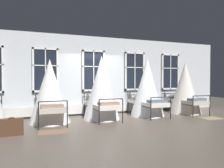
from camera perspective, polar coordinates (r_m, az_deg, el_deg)
name	(u,v)px	position (r m, az deg, el deg)	size (l,w,h in m)	color
ground	(104,120)	(7.85, -2.08, -9.35)	(23.14, 23.14, 0.00)	brown
back_wall_with_windows	(93,75)	(9.04, -5.04, 2.25)	(12.57, 0.10, 3.20)	silver
window_bank	(94,90)	(8.94, -4.81, -1.68)	(8.49, 0.10, 2.56)	black
cot_second	(50,92)	(7.52, -15.94, -2.05)	(1.33, 1.98, 2.11)	black
cot_third	(102,89)	(7.91, -2.75, -1.21)	(1.33, 1.98, 2.29)	black
cot_fourth	(147,88)	(8.73, 9.22, -1.01)	(1.33, 2.00, 2.28)	black
cot_fifth	(185,88)	(9.81, 18.57, -1.10)	(1.33, 2.00, 2.18)	black
rug_second	(53,132)	(6.31, -15.07, -12.00)	(0.80, 0.56, 0.01)	brown
rug_fifth	(211,118)	(8.91, 24.49, -8.15)	(0.80, 0.56, 0.01)	#8E7A5B
suitcase_dark	(12,127)	(6.25, -24.74, -10.16)	(0.57, 0.25, 0.47)	#472D1E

